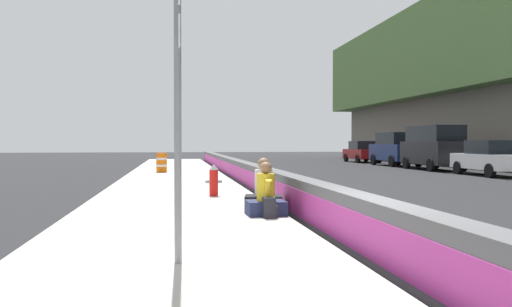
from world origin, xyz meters
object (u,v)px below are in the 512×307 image
Objects in this scene: seated_person_foreground at (266,198)px; backpack at (269,208)px; route_sign_post at (178,93)px; construction_barrel at (162,163)px; parked_car_midline at (434,147)px; parked_car_farther at (362,152)px; seated_person_middle at (263,193)px; fire_hydrant at (214,180)px; parked_car_fourth at (491,158)px; parked_car_far at (396,149)px.

seated_person_foreground reaches higher than backpack.
construction_barrel is (19.92, 0.67, -1.59)m from route_sign_post.
parked_car_midline reaches higher than backpack.
parked_car_midline reaches higher than parked_car_farther.
seated_person_middle is 2.83× the size of backpack.
route_sign_post is 0.80× the size of parked_car_farther.
parked_car_midline is at bearing -43.99° from fire_hydrant.
fire_hydrant is 3.19m from seated_person_middle.
fire_hydrant is at bearing 152.24° from parked_car_farther.
parked_car_fourth and parked_car_farther have the same top height.
parked_car_far is 1.07× the size of parked_car_farther.
backpack is 22.83m from parked_car_midline.
seated_person_foreground is 18.38m from parked_car_fourth.
fire_hydrant is at bearing 15.85° from seated_person_middle.
route_sign_post is at bearing 156.58° from parked_car_farther.
parked_car_fourth reaches higher than seated_person_foreground.
construction_barrel is 0.20× the size of parked_car_far.
fire_hydrant is 16.49m from parked_car_fourth.
seated_person_middle reaches higher than seated_person_foreground.
route_sign_post is 3.33× the size of seated_person_foreground.
seated_person_middle is at bearing -170.30° from construction_barrel.
fire_hydrant is 0.20× the size of parked_car_farther.
construction_barrel reaches higher than fire_hydrant.
construction_barrel is 0.21× the size of parked_car_fourth.
route_sign_post reaches higher than construction_barrel.
seated_person_foreground is 22.49m from parked_car_midline.
parked_car_far is (11.00, 0.03, 0.32)m from parked_car_fourth.
seated_person_foreground is at bearing 144.50° from parked_car_midline.
seated_person_foreground is 0.95× the size of seated_person_middle.
fire_hydrant is at bearing -7.24° from route_sign_post.
parked_car_far reaches higher than parked_car_fourth.
route_sign_post is at bearing 146.42° from parked_car_midline.
parked_car_midline is (2.42, -15.50, 0.73)m from construction_barrel.
parked_car_fourth is 0.94× the size of parked_car_far.
backpack is 27.58m from parked_car_far.
parked_car_far is (5.54, -0.07, -0.17)m from parked_car_midline.
fire_hydrant is at bearing 145.02° from parked_car_far.
parked_car_farther is at bearing 0.03° from parked_car_fourth.
seated_person_foreground is 2.70× the size of backpack.
seated_person_middle is 26.36m from parked_car_far.
route_sign_post reaches higher than backpack.
seated_person_middle is (0.93, -0.11, 0.02)m from seated_person_foreground.
parked_car_fourth is at bearing -178.96° from parked_car_midline.
parked_car_midline reaches higher than fire_hydrant.
parked_car_midline is (18.30, -13.05, 0.88)m from seated_person_foreground.
parked_car_far reaches higher than construction_barrel.
construction_barrel is (14.95, 2.56, 0.12)m from seated_person_middle.
route_sign_post reaches higher than parked_car_far.
fire_hydrant is 2.20× the size of backpack.
seated_person_foreground is (4.04, -1.78, -1.73)m from route_sign_post.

